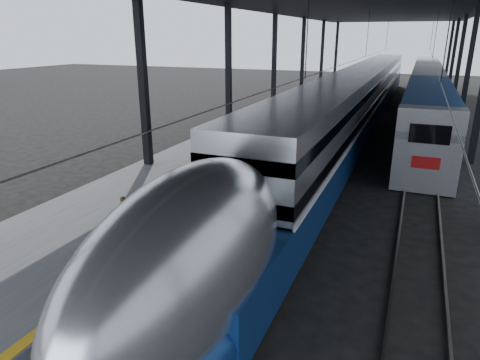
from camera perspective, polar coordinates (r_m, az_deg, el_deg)
The scene contains 8 objects.
ground at distance 15.53m, azimuth -4.19°, elevation -8.54°, with size 160.00×160.00×0.00m, color black.
platform at distance 34.39m, azimuth 5.47°, elevation 7.54°, with size 6.00×80.00×1.00m, color #4C4C4F.
yellow_strip at distance 33.61m, azimuth 10.10°, elevation 7.96°, with size 0.30×80.00×0.01m, color #C89412.
rails at distance 33.11m, azimuth 18.84°, elevation 5.45°, with size 6.52×80.00×0.16m.
canopy at distance 32.67m, azimuth 15.74°, elevation 21.59°, with size 18.00×75.00×9.47m.
tgv_train at distance 35.55m, azimuth 15.47°, elevation 10.02°, with size 3.21×65.20×4.59m.
second_train at distance 48.16m, azimuth 23.55°, elevation 11.14°, with size 2.91×56.05×4.01m.
child at distance 14.95m, azimuth -15.22°, elevation -3.93°, with size 0.37×0.24×1.02m, color #503A1A.
Camera 1 is at (6.28, -12.31, 7.09)m, focal length 32.00 mm.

